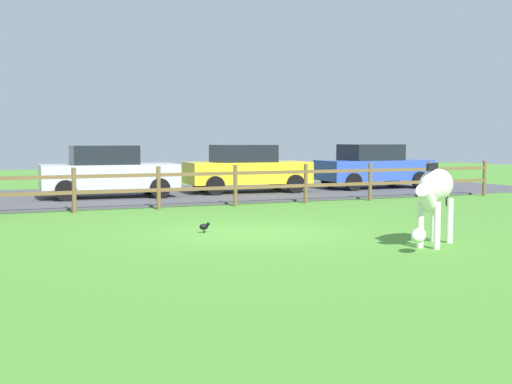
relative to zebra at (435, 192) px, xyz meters
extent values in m
plane|color=#47842D|center=(-2.24, 2.81, -0.93)|extent=(60.00, 60.00, 0.00)
cube|color=#47474C|center=(-2.24, 12.11, -0.90)|extent=(28.00, 7.40, 0.05)
cylinder|color=brown|center=(-4.74, 7.81, -0.37)|extent=(0.11, 0.11, 1.11)
cylinder|color=brown|center=(-2.62, 7.81, -0.37)|extent=(0.11, 0.11, 1.11)
cylinder|color=brown|center=(-0.49, 7.81, -0.37)|extent=(0.11, 0.11, 1.11)
cylinder|color=brown|center=(1.63, 7.81, -0.37)|extent=(0.11, 0.11, 1.11)
cylinder|color=brown|center=(3.76, 7.81, -0.37)|extent=(0.11, 0.11, 1.11)
cylinder|color=brown|center=(5.89, 7.81, -0.37)|extent=(0.11, 0.11, 1.11)
cylinder|color=brown|center=(8.01, 7.81, -0.37)|extent=(0.11, 0.11, 1.11)
cube|color=brown|center=(-2.62, 7.81, -0.43)|extent=(21.25, 0.06, 0.09)
cube|color=brown|center=(-2.62, 7.81, -0.04)|extent=(21.25, 0.06, 0.09)
ellipsoid|color=white|center=(0.07, 0.05, 0.11)|extent=(1.28, 1.12, 0.56)
cylinder|color=white|center=(-0.17, -0.30, -0.54)|extent=(0.11, 0.11, 0.78)
cylinder|color=white|center=(-0.34, -0.07, -0.54)|extent=(0.11, 0.11, 0.78)
cylinder|color=white|center=(0.47, 0.17, -0.54)|extent=(0.11, 0.11, 0.78)
cylinder|color=white|center=(0.31, 0.40, -0.54)|extent=(0.11, 0.11, 0.78)
cylinder|color=white|center=(-0.36, -0.26, -0.08)|extent=(0.62, 0.54, 0.51)
ellipsoid|color=white|center=(-0.69, -0.51, -0.65)|extent=(0.47, 0.42, 0.24)
cube|color=black|center=(-0.13, -0.10, 0.43)|extent=(0.48, 0.36, 0.12)
cylinder|color=black|center=(0.61, 0.45, -0.04)|extent=(0.18, 0.15, 0.54)
cylinder|color=black|center=(-3.03, 3.14, -0.90)|extent=(0.01, 0.01, 0.06)
cylinder|color=black|center=(-3.03, 3.10, -0.90)|extent=(0.01, 0.01, 0.06)
ellipsoid|color=black|center=(-3.03, 3.12, -0.81)|extent=(0.18, 0.10, 0.12)
sphere|color=black|center=(-2.94, 3.12, -0.76)|extent=(0.07, 0.07, 0.07)
cube|color=yellow|center=(1.47, 11.62, -0.23)|extent=(4.12, 2.01, 0.70)
cube|color=black|center=(1.32, 11.63, 0.40)|extent=(2.02, 1.71, 0.56)
cylinder|color=black|center=(2.88, 12.36, -0.58)|extent=(0.61, 0.23, 0.60)
cylinder|color=black|center=(2.75, 10.67, -0.58)|extent=(0.61, 0.23, 0.60)
cylinder|color=black|center=(0.19, 12.57, -0.58)|extent=(0.61, 0.23, 0.60)
cylinder|color=black|center=(0.05, 10.88, -0.58)|extent=(0.61, 0.23, 0.60)
cube|color=#2D4CAD|center=(6.35, 11.58, -0.23)|extent=(4.01, 1.73, 0.70)
cube|color=black|center=(6.20, 11.59, 0.40)|extent=(1.91, 1.58, 0.56)
cylinder|color=black|center=(7.70, 12.42, -0.58)|extent=(0.60, 0.19, 0.60)
cylinder|color=black|center=(7.69, 10.72, -0.58)|extent=(0.60, 0.19, 0.60)
cylinder|color=black|center=(5.00, 12.45, -0.58)|extent=(0.60, 0.19, 0.60)
cylinder|color=black|center=(4.99, 10.75, -0.58)|extent=(0.60, 0.19, 0.60)
cube|color=#B7BABF|center=(-3.14, 11.39, -0.23)|extent=(4.10, 1.94, 0.70)
cube|color=black|center=(-3.28, 11.40, 0.40)|extent=(1.99, 1.68, 0.56)
cylinder|color=black|center=(-1.74, 12.15, -0.58)|extent=(0.61, 0.22, 0.60)
cylinder|color=black|center=(-1.84, 10.46, -0.58)|extent=(0.61, 0.22, 0.60)
cylinder|color=black|center=(-4.43, 12.32, -0.58)|extent=(0.61, 0.22, 0.60)
cylinder|color=black|center=(-4.53, 10.62, -0.58)|extent=(0.61, 0.22, 0.60)
camera|label=1|loc=(-7.48, -9.60, 0.90)|focal=49.18mm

